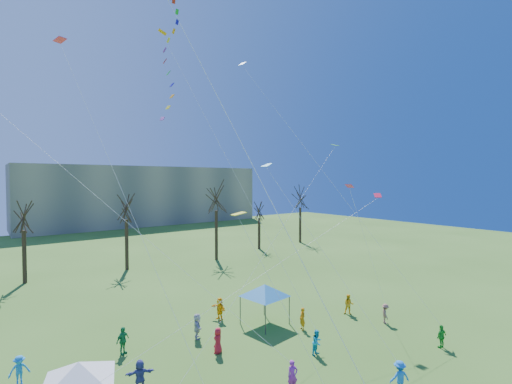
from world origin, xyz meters
TOP-DOWN VIEW (x-y plane):
  - distant_building at (22.00, 82.00)m, footprint 60.00×14.00m
  - bare_tree_row at (5.35, 35.77)m, footprint 70.18×8.84m
  - big_box_kite at (-4.96, 6.25)m, footprint 2.90×6.23m
  - canopy_tent_white at (-9.17, 7.79)m, footprint 4.12×4.12m
  - canopy_tent_blue at (5.36, 11.95)m, footprint 4.28×4.28m
  - festival_crowd at (-0.74, 7.85)m, footprint 27.30×16.15m
  - small_kites_aloft at (0.69, 10.95)m, footprint 28.63×18.74m

SIDE VIEW (x-z plane):
  - festival_crowd at x=-0.74m, z-range -0.06..1.79m
  - canopy_tent_white at x=-9.17m, z-range 1.12..4.35m
  - canopy_tent_blue at x=5.36m, z-range 1.12..4.36m
  - bare_tree_row at x=5.35m, z-range 1.43..12.64m
  - distant_building at x=22.00m, z-range 0.00..15.00m
  - small_kites_aloft at x=0.69m, z-range -2.50..30.58m
  - big_box_kite at x=-4.96m, z-range 6.40..28.47m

